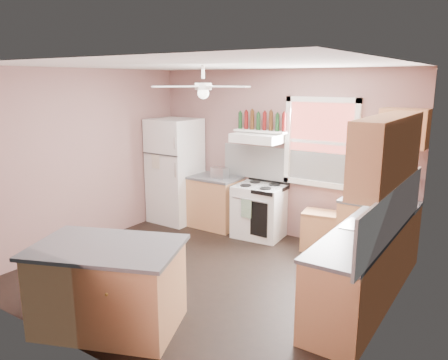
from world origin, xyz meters
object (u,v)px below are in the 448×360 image
Objects in this scene: stove at (260,211)px; cart at (322,232)px; toaster at (220,173)px; island at (109,288)px; refrigerator at (175,171)px.

cart is at bearing -5.28° from stove.
stove is (0.76, 0.05, -0.56)m from toaster.
toaster is 0.48× the size of cart.
island is (0.80, -3.19, -0.56)m from toaster.
toaster is 0.33× the size of stove.
stove and island have the same top height.
toaster is (0.93, 0.06, 0.06)m from refrigerator.
refrigerator is at bearing 96.63° from island.
refrigerator is 2.85m from cart.
stove is 0.62× the size of island.
refrigerator is at bearing 179.22° from stove.
toaster reaches higher than stove.
cart is 0.41× the size of island.
toaster is 1.97m from cart.
toaster is at bearing 179.44° from stove.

